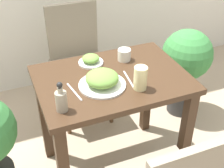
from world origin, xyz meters
The scene contains 11 objects.
ground_plane centered at (0.00, 0.00, 0.00)m, with size 16.00×16.00×0.00m, color tan.
dining_table centered at (0.00, 0.00, 0.59)m, with size 0.87×0.62×0.74m.
chair_far centered at (-0.01, 0.68, 0.52)m, with size 0.42×0.42×0.92m.
food_plate centered at (-0.08, -0.07, 0.78)m, with size 0.26×0.26×0.09m.
side_plate centered at (-0.06, 0.19, 0.76)m, with size 0.15×0.15×0.06m.
drink_cup centered at (0.15, 0.16, 0.77)m, with size 0.08×0.08×0.07m.
juice_glass centered at (0.10, -0.16, 0.80)m, with size 0.07×0.07×0.13m.
sauce_bottle centered at (-0.34, -0.19, 0.80)m, with size 0.06×0.06×0.17m.
fork_utensil centered at (-0.25, -0.07, 0.74)m, with size 0.04×0.18×0.00m.
spoon_utensil centered at (0.08, -0.07, 0.74)m, with size 0.03×0.18×0.00m.
potted_plant_right centered at (0.77, 0.35, 0.49)m, with size 0.40×0.40×0.75m.
Camera 1 is at (-0.57, -1.41, 1.71)m, focal length 50.00 mm.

